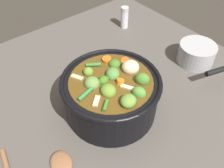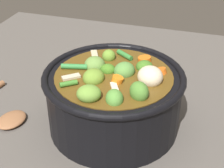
{
  "view_description": "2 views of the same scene",
  "coord_description": "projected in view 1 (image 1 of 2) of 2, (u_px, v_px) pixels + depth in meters",
  "views": [
    {
      "loc": [
        0.36,
        -0.3,
        0.58
      ],
      "look_at": [
        0.0,
        0.0,
        0.11
      ],
      "focal_mm": 38.75,
      "sensor_mm": 36.0,
      "label": 1
    },
    {
      "loc": [
        0.55,
        0.17,
        0.46
      ],
      "look_at": [
        -0.01,
        -0.01,
        0.1
      ],
      "focal_mm": 54.99,
      "sensor_mm": 36.0,
      "label": 2
    }
  ],
  "objects": [
    {
      "name": "small_saucepan",
      "position": [
        197.0,
        54.0,
        0.88
      ],
      "size": [
        0.21,
        0.16,
        0.07
      ],
      "color": "#ADADB2",
      "rests_on": "ground_plane"
    },
    {
      "name": "ground_plane",
      "position": [
        111.0,
        109.0,
        0.74
      ],
      "size": [
        1.1,
        1.1,
        0.0
      ],
      "primitive_type": "plane",
      "color": "#514C47"
    },
    {
      "name": "cooking_pot",
      "position": [
        111.0,
        94.0,
        0.69
      ],
      "size": [
        0.28,
        0.28,
        0.15
      ],
      "color": "black",
      "rests_on": "ground_plane"
    },
    {
      "name": "salt_shaker",
      "position": [
        125.0,
        17.0,
        1.04
      ],
      "size": [
        0.03,
        0.03,
        0.09
      ],
      "color": "silver",
      "rests_on": "ground_plane"
    }
  ]
}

